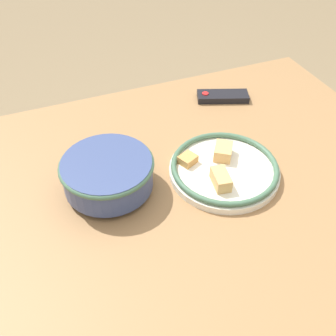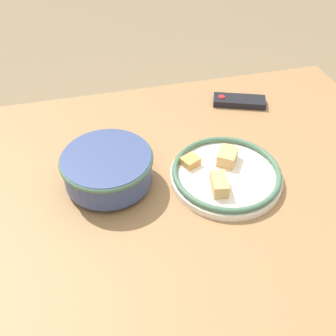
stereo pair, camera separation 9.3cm
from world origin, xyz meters
name	(u,v)px [view 1 (the left image)]	position (x,y,z in m)	size (l,w,h in m)	color
ground_plane	(174,334)	(0.00, 0.00, 0.00)	(8.00, 8.00, 0.00)	#7F6B4C
dining_table	(176,214)	(0.00, 0.00, 0.69)	(1.29, 0.95, 0.78)	olive
noodle_bowl	(108,173)	(-0.15, 0.06, 0.83)	(0.22, 0.22, 0.09)	#384775
food_plate	(224,169)	(0.13, 0.01, 0.80)	(0.27, 0.27, 0.05)	silver
tv_remote	(223,96)	(0.29, 0.31, 0.79)	(0.17, 0.11, 0.02)	black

